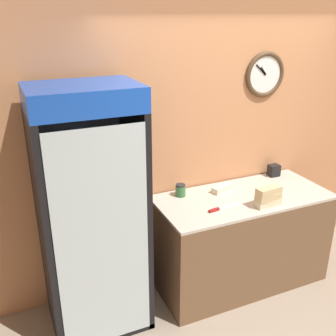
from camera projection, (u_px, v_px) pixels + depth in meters
The scene contains 10 objects.
wall_back at pixel (223, 139), 3.83m from camera, with size 5.20×0.10×2.70m.
prep_counter at pixel (240, 239), 3.80m from camera, with size 1.63×0.73×0.93m.
beverage_cooler at pixel (89, 201), 3.11m from camera, with size 0.79×0.66×2.05m.
sandwich_stack_bottom at pixel (268, 203), 3.44m from camera, with size 0.24×0.10×0.06m.
sandwich_stack_middle at pixel (268, 197), 3.42m from camera, with size 0.24×0.11×0.06m.
sandwich_stack_top at pixel (269, 190), 3.40m from camera, with size 0.24×0.12×0.06m.
sandwich_flat_left at pixel (223, 188), 3.73m from camera, with size 0.25×0.15×0.06m.
chefs_knife at pixel (221, 208), 3.39m from camera, with size 0.36×0.09×0.02m.
condiment_jar at pixel (181, 190), 3.62m from camera, with size 0.09×0.09×0.11m.
napkin_dispenser at pixel (274, 170), 4.06m from camera, with size 0.11×0.09×0.12m.
Camera 1 is at (-1.96, -1.80, 2.51)m, focal length 42.00 mm.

